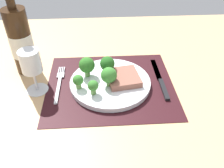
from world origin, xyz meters
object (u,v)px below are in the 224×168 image
at_px(plate, 110,83).
at_px(fork, 59,83).
at_px(steak, 123,78).
at_px(knife, 161,81).
at_px(wine_bottle, 21,41).
at_px(wine_glass, 31,64).

bearing_deg(plate, fork, 175.15).
height_order(steak, knife, steak).
height_order(fork, knife, knife).
height_order(knife, wine_bottle, wine_bottle).
relative_size(wine_bottle, wine_glass, 2.17).
relative_size(fork, knife, 0.83).
xyz_separation_m(steak, knife, (0.13, 0.01, -0.02)).
relative_size(steak, fork, 0.53).
xyz_separation_m(plate, knife, (0.17, 0.01, -0.00)).
distance_m(steak, wine_glass, 0.28).
bearing_deg(plate, knife, 1.80).
bearing_deg(fork, wine_glass, -162.16).
distance_m(fork, wine_bottle, 0.19).
bearing_deg(wine_glass, steak, 1.23).
xyz_separation_m(plate, wine_bottle, (-0.29, 0.11, 0.10)).
relative_size(steak, knife, 0.44).
relative_size(knife, wine_glass, 1.60).
bearing_deg(wine_bottle, wine_glass, -65.62).
xyz_separation_m(knife, wine_glass, (-0.40, -0.01, 0.09)).
relative_size(steak, wine_bottle, 0.33).
bearing_deg(knife, wine_glass, -175.62).
distance_m(knife, wine_bottle, 0.48).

